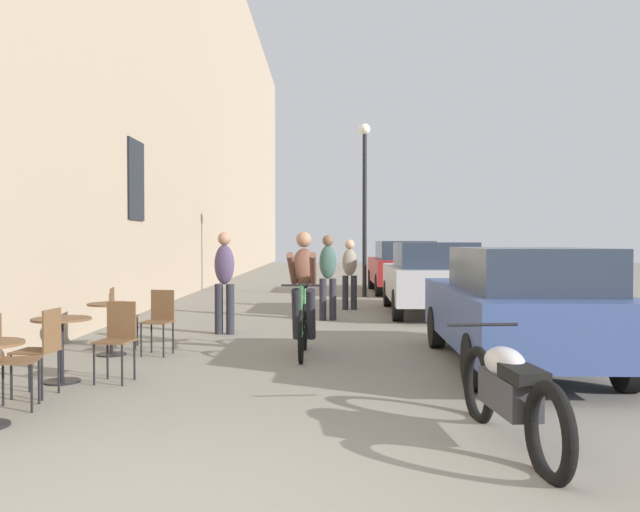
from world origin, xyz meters
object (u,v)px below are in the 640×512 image
object	(u,v)px
street_lamp	(365,187)
parked_car_third	(403,266)
parked_car_second	(431,277)
cafe_table_far	(111,317)
pedestrian_mid	(328,272)
cafe_table_mid	(61,336)
cafe_chair_mid_toward_wall	(117,335)
cafe_chair_far_toward_wall	(160,317)
parked_car_nearest	(518,306)
pedestrian_near	(224,277)
cyclist_on_bicycle	(303,296)
cafe_chair_far_toward_street	(120,313)
parked_motorcycle	(510,393)
pedestrian_far	(350,270)
cafe_chair_near_toward_street	(8,355)
cafe_chair_mid_toward_street	(42,346)

from	to	relation	value
street_lamp	parked_car_third	distance (m)	2.96
parked_car_second	cafe_table_far	bearing A→B (deg)	-135.45
pedestrian_mid	cafe_table_far	bearing A→B (deg)	-127.00
cafe_table_mid	parked_car_third	xyz separation A→B (m)	(5.28, 12.66, 0.30)
cafe_table_mid	parked_car_third	distance (m)	13.72
cafe_chair_mid_toward_wall	cafe_chair_far_toward_wall	bearing A→B (deg)	89.10
street_lamp	parked_car_nearest	distance (m)	10.70
cafe_chair_far_toward_wall	parked_car_third	size ratio (longest dim) A/B	0.20
cafe_chair_far_toward_wall	parked_car_nearest	xyz separation A→B (m)	(4.71, -0.92, 0.26)
cafe_table_far	pedestrian_near	bearing A→B (deg)	58.48
pedestrian_mid	cyclist_on_bicycle	bearing A→B (deg)	-95.15
cafe_chair_far_toward_street	parked_motorcycle	bearing A→B (deg)	-45.29
pedestrian_far	parked_car_third	distance (m)	5.22
cafe_chair_mid_toward_wall	pedestrian_mid	xyz separation A→B (m)	(2.38, 5.65, 0.44)
street_lamp	parked_car_third	size ratio (longest dim) A/B	1.10
cafe_chair_mid_toward_wall	parked_car_second	distance (m)	8.24
pedestrian_near	cyclist_on_bicycle	bearing A→B (deg)	-53.67
cafe_chair_near_toward_street	cafe_chair_far_toward_wall	bearing A→B (deg)	77.77
pedestrian_far	cafe_chair_far_toward_street	bearing A→B (deg)	-123.45
cafe_chair_mid_toward_wall	street_lamp	world-z (taller)	street_lamp
cafe_chair_far_toward_street	pedestrian_near	bearing A→B (deg)	47.46
pedestrian_near	parked_car_third	world-z (taller)	pedestrian_near
cafe_chair_near_toward_street	cafe_chair_mid_toward_wall	distance (m)	1.40
cafe_chair_mid_toward_street	cafe_table_far	size ratio (longest dim) A/B	1.24
parked_car_third	cafe_chair_far_toward_wall	bearing A→B (deg)	-113.21
cafe_table_far	parked_car_third	world-z (taller)	parked_car_third
cafe_chair_far_toward_wall	pedestrian_mid	bearing A→B (deg)	58.96
cafe_table_mid	parked_car_nearest	bearing A→B (deg)	9.46
cafe_chair_far_toward_wall	cafe_table_far	bearing A→B (deg)	-173.41
parked_car_nearest	cafe_chair_far_toward_wall	bearing A→B (deg)	168.93
cafe_chair_mid_toward_street	pedestrian_mid	world-z (taller)	pedestrian_mid
cyclist_on_bicycle	parked_car_second	xyz separation A→B (m)	(2.58, 5.04, -0.01)
pedestrian_mid	parked_car_third	bearing A→B (deg)	71.68
cyclist_on_bicycle	parked_car_third	bearing A→B (deg)	76.24
cyclist_on_bicycle	street_lamp	bearing A→B (deg)	81.52
cafe_chair_mid_toward_street	cafe_chair_far_toward_wall	distance (m)	2.54
cafe_chair_mid_toward_wall	parked_car_nearest	xyz separation A→B (m)	(4.74, 0.82, 0.26)
cafe_table_far	cafe_chair_far_toward_wall	world-z (taller)	cafe_chair_far_toward_wall
cafe_table_mid	parked_motorcycle	distance (m)	4.89
pedestrian_far	cafe_chair_mid_toward_street	bearing A→B (deg)	-112.08
parked_car_nearest	parked_car_third	size ratio (longest dim) A/B	0.96
cafe_table_mid	street_lamp	xyz separation A→B (m)	(4.04, 11.25, 2.59)
pedestrian_far	parked_car_second	bearing A→B (deg)	-26.44
pedestrian_near	pedestrian_mid	xyz separation A→B (m)	(1.76, 1.95, -0.02)
cafe_chair_mid_toward_street	pedestrian_mid	xyz separation A→B (m)	(2.91, 6.38, 0.44)
cafe_table_far	cafe_table_mid	bearing A→B (deg)	-89.36
pedestrian_near	parked_motorcycle	xyz separation A→B (m)	(3.15, -5.96, -0.57)
pedestrian_near	cafe_chair_mid_toward_street	bearing A→B (deg)	-104.57
cafe_chair_far_toward_wall	street_lamp	xyz separation A→B (m)	(3.41, 9.44, 2.59)
cafe_chair_near_toward_street	cafe_chair_mid_toward_street	world-z (taller)	same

